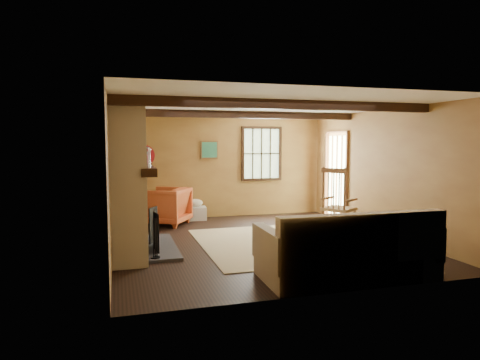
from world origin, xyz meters
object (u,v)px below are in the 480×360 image
object	(u,v)px
fireplace	(128,184)
sofa	(349,254)
rocking_chair	(338,207)
laundry_basket	(195,213)
armchair	(166,206)

from	to	relation	value
fireplace	sofa	world-z (taller)	fireplace
fireplace	rocking_chair	size ratio (longest dim) A/B	1.83
fireplace	laundry_basket	xyz separation A→B (m)	(1.53, 2.47, -0.95)
fireplace	laundry_basket	world-z (taller)	fireplace
sofa	armchair	bearing A→B (deg)	114.24
rocking_chair	sofa	bearing A→B (deg)	120.91
fireplace	laundry_basket	size ratio (longest dim) A/B	4.80
sofa	armchair	distance (m)	4.74
fireplace	rocking_chair	bearing A→B (deg)	1.49
sofa	laundry_basket	xyz separation A→B (m)	(-1.17, 4.76, -0.18)
fireplace	armchair	distance (m)	2.31
rocking_chair	laundry_basket	size ratio (longest dim) A/B	2.62
rocking_chair	armchair	distance (m)	3.61
sofa	fireplace	bearing A→B (deg)	140.44
fireplace	rocking_chair	xyz separation A→B (m)	(3.86, 0.10, -0.55)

